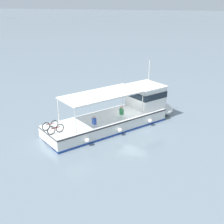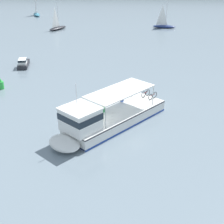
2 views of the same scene
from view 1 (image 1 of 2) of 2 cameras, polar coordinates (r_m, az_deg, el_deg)
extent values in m
plane|color=slate|center=(27.40, 4.14, -2.18)|extent=(400.00, 400.00, 0.00)
cube|color=white|center=(26.11, -1.06, -2.02)|extent=(9.50, 10.25, 1.10)
ellipsoid|color=white|center=(29.87, 8.67, 0.77)|extent=(3.67, 3.59, 1.01)
cube|color=navy|center=(26.29, -1.05, -2.92)|extent=(9.53, 10.28, 0.16)
cube|color=#2D2D33|center=(25.93, -1.07, -1.07)|extent=(9.54, 10.29, 0.10)
cube|color=white|center=(28.19, 6.23, 2.88)|extent=(3.76, 3.75, 1.90)
cube|color=#19232D|center=(28.09, 6.26, 3.53)|extent=(3.83, 3.82, 0.56)
cube|color=white|center=(27.90, 6.31, 4.85)|extent=(3.98, 3.97, 0.12)
cube|color=white|center=(24.96, -1.94, 3.24)|extent=(6.62, 6.99, 0.10)
cylinder|color=silver|center=(28.16, 1.96, 3.09)|extent=(0.08, 0.08, 2.00)
cylinder|color=silver|center=(26.20, 5.65, 1.60)|extent=(0.08, 0.08, 2.00)
cylinder|color=silver|center=(24.87, -9.88, 0.30)|extent=(0.08, 0.08, 2.00)
cylinder|color=silver|center=(22.62, -6.73, -1.66)|extent=(0.08, 0.08, 2.00)
cylinder|color=silver|center=(27.80, 6.87, 7.25)|extent=(0.06, 0.06, 2.20)
sphere|color=white|center=(26.87, 7.08, -1.62)|extent=(0.36, 0.36, 0.36)
sphere|color=white|center=(24.88, 1.51, -3.38)|extent=(0.36, 0.36, 0.36)
sphere|color=white|center=(23.28, -4.55, -5.24)|extent=(0.36, 0.36, 0.36)
torus|color=black|center=(24.01, -10.59, -2.25)|extent=(0.48, 0.54, 0.66)
torus|color=black|center=(23.75, -12.10, -2.63)|extent=(0.48, 0.54, 0.66)
cylinder|color=maroon|center=(23.83, -11.36, -2.17)|extent=(0.50, 0.57, 0.06)
torus|color=black|center=(23.27, -9.60, -2.96)|extent=(0.48, 0.54, 0.66)
torus|color=black|center=(23.00, -11.15, -3.37)|extent=(0.48, 0.54, 0.66)
cylinder|color=maroon|center=(23.08, -10.39, -2.89)|extent=(0.50, 0.57, 0.06)
cube|color=#2D4CA5|center=(23.89, -3.32, -1.69)|extent=(0.39, 0.38, 0.52)
sphere|color=beige|center=(23.75, -3.34, -0.87)|extent=(0.20, 0.20, 0.20)
cube|color=#338C4C|center=(25.74, 1.75, 0.05)|extent=(0.39, 0.38, 0.52)
sphere|color=tan|center=(25.61, 1.76, 0.82)|extent=(0.20, 0.20, 0.20)
camera|label=2|loc=(51.39, 5.81, 25.12)|focal=52.97mm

